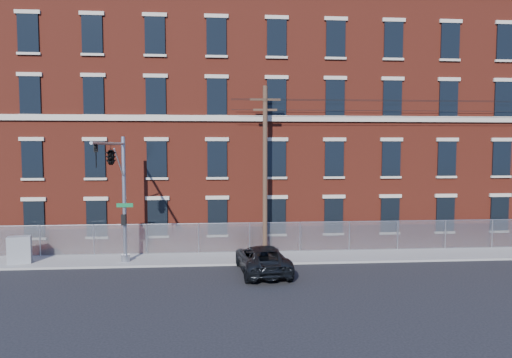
{
  "coord_description": "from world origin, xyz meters",
  "views": [
    {
      "loc": [
        -0.73,
        -21.81,
        6.57
      ],
      "look_at": [
        1.33,
        4.0,
        4.76
      ],
      "focal_mm": 32.7,
      "sensor_mm": 36.0,
      "label": 1
    }
  ],
  "objects": [
    {
      "name": "sidewalk",
      "position": [
        12.0,
        5.0,
        0.06
      ],
      "size": [
        65.0,
        3.0,
        0.12
      ],
      "primitive_type": "cube",
      "color": "gray",
      "rests_on": "ground"
    },
    {
      "name": "utility_pole_near",
      "position": [
        2.0,
        5.6,
        5.34
      ],
      "size": [
        1.8,
        0.28,
        10.0
      ],
      "color": "#473223",
      "rests_on": "ground"
    },
    {
      "name": "pickup_truck",
      "position": [
        1.51,
        2.02,
        0.72
      ],
      "size": [
        2.81,
        5.34,
        1.43
      ],
      "primitive_type": "imported",
      "rotation": [
        0.0,
        0.0,
        3.23
      ],
      "color": "black",
      "rests_on": "ground"
    },
    {
      "name": "utility_cabinet",
      "position": [
        -11.75,
        4.54,
        0.87
      ],
      "size": [
        1.31,
        0.87,
        1.5
      ],
      "primitive_type": "cube",
      "rotation": [
        0.0,
        0.0,
        0.24
      ],
      "color": "slate",
      "rests_on": "sidewalk"
    },
    {
      "name": "traffic_signal_mast",
      "position": [
        -6.0,
        2.18,
        5.39
      ],
      "size": [
        0.9,
        6.75,
        7.0
      ],
      "color": "#9EA0A5",
      "rests_on": "ground"
    },
    {
      "name": "mill_building",
      "position": [
        12.0,
        13.93,
        8.15
      ],
      "size": [
        55.3,
        14.32,
        16.3
      ],
      "color": "maroon",
      "rests_on": "ground"
    },
    {
      "name": "ground",
      "position": [
        0.0,
        0.0,
        0.0
      ],
      "size": [
        140.0,
        140.0,
        0.0
      ],
      "primitive_type": "plane",
      "color": "black",
      "rests_on": "ground"
    },
    {
      "name": "chain_link_fence",
      "position": [
        12.0,
        6.3,
        1.06
      ],
      "size": [
        59.06,
        0.06,
        1.85
      ],
      "color": "#A5A8AD",
      "rests_on": "ground"
    }
  ]
}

